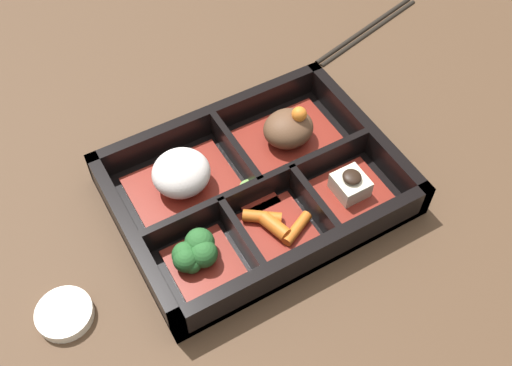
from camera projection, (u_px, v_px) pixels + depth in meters
The scene contains 11 objects.
ground_plane at pixel (256, 196), 0.70m from camera, with size 3.00×3.00×0.00m, color #4C3523.
bento_base at pixel (256, 193), 0.69m from camera, with size 0.31×0.24×0.01m.
bento_rim at pixel (257, 186), 0.68m from camera, with size 0.31×0.24×0.05m.
bowl_rice at pixel (182, 176), 0.67m from camera, with size 0.12×0.09×0.05m.
bowl_stew at pixel (288, 132), 0.72m from camera, with size 0.12×0.09×0.06m.
bowl_greens at pixel (196, 255), 0.62m from camera, with size 0.07×0.07×0.04m.
bowl_carrots at pixel (277, 226), 0.65m from camera, with size 0.07×0.07×0.02m.
bowl_tofu at pixel (350, 188), 0.68m from camera, with size 0.08×0.07×0.04m.
bowl_pickles at pixel (255, 195), 0.68m from camera, with size 0.04×0.04×0.01m.
chopsticks at pixel (368, 29), 0.87m from camera, with size 0.21×0.07×0.01m.
sauce_dish at pixel (65, 314), 0.60m from camera, with size 0.06×0.06×0.01m.
Camera 1 is at (-0.20, -0.35, 0.57)m, focal length 42.00 mm.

